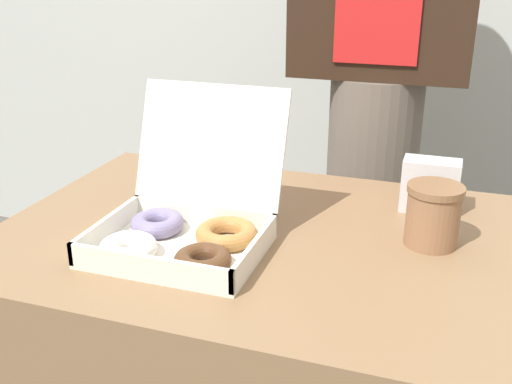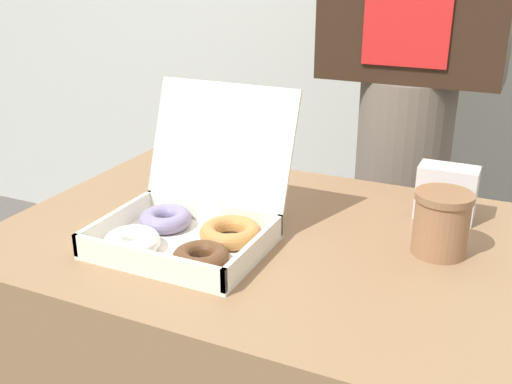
# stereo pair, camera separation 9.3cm
# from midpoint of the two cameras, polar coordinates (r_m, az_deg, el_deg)

# --- Properties ---
(donut_box) EXTENTS (0.28, 0.30, 0.25)m
(donut_box) POSITION_cam_midpoint_polar(r_m,az_deg,el_deg) (1.03, -3.71, -2.85)
(donut_box) COLOR silver
(donut_box) RESTS_ON table
(coffee_cup) EXTENTS (0.10, 0.10, 0.11)m
(coffee_cup) POSITION_cam_midpoint_polar(r_m,az_deg,el_deg) (1.04, 19.72, -2.86)
(coffee_cup) COLOR #8C6042
(coffee_cup) RESTS_ON table
(napkin_holder) EXTENTS (0.11, 0.06, 0.10)m
(napkin_holder) POSITION_cam_midpoint_polar(r_m,az_deg,el_deg) (1.19, 19.85, -0.10)
(napkin_holder) COLOR silver
(napkin_holder) RESTS_ON table
(person_customer) EXTENTS (0.45, 0.25, 1.73)m
(person_customer) POSITION_cam_midpoint_polar(r_m,az_deg,el_deg) (1.60, 16.22, 11.44)
(person_customer) COLOR #665B51
(person_customer) RESTS_ON ground_plane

